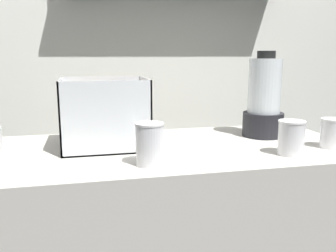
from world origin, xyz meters
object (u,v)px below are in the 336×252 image
object	(u,v)px
carrot_display_bin	(105,126)
juice_cup_carrot_left	(150,146)
juice_cup_beet_middle	(291,140)
juice_cup_beet_right	(332,135)
blender_pitcher	(264,101)

from	to	relation	value
carrot_display_bin	juice_cup_carrot_left	world-z (taller)	carrot_display_bin
juice_cup_carrot_left	juice_cup_beet_middle	distance (m)	0.49
juice_cup_carrot_left	juice_cup_beet_right	bearing A→B (deg)	5.12
juice_cup_carrot_left	juice_cup_beet_right	xyz separation A→B (m)	(0.69, 0.06, -0.01)
juice_cup_beet_right	juice_cup_beet_middle	bearing A→B (deg)	-165.31
blender_pitcher	juice_cup_beet_middle	xyz separation A→B (m)	(-0.04, -0.29, -0.10)
carrot_display_bin	blender_pitcher	xyz separation A→B (m)	(0.66, 0.04, 0.07)
juice_cup_carrot_left	carrot_display_bin	bearing A→B (deg)	115.12
blender_pitcher	juice_cup_beet_right	xyz separation A→B (m)	(0.16, -0.24, -0.10)
juice_cup_beet_right	carrot_display_bin	bearing A→B (deg)	166.18
juice_cup_beet_middle	juice_cup_carrot_left	bearing A→B (deg)	-178.87
carrot_display_bin	juice_cup_beet_right	size ratio (longest dim) A/B	2.85
juice_cup_carrot_left	blender_pitcher	bearing A→B (deg)	29.13
juice_cup_beet_middle	juice_cup_beet_right	size ratio (longest dim) A/B	1.09
blender_pitcher	juice_cup_beet_middle	bearing A→B (deg)	-98.37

